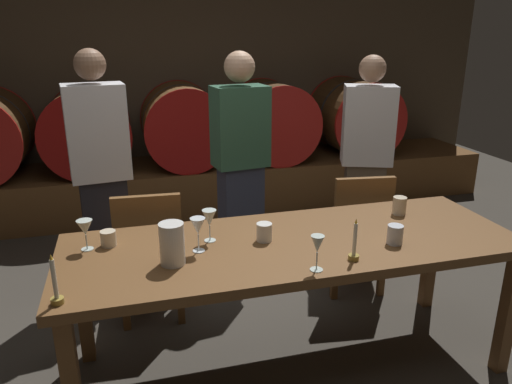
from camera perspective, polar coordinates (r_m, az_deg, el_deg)
ground_plane at (r=2.97m, az=-0.58°, el=-18.53°), size 9.30×9.30×0.00m
back_wall at (r=5.50m, az=-9.20°, el=12.65°), size 7.16×0.24×2.49m
barrel_shelf at (r=5.17m, az=-7.93°, el=0.84°), size 6.44×0.90×0.47m
wine_barrel_left at (r=4.99m, az=-19.19°, el=6.91°), size 0.82×0.84×0.82m
wine_barrel_center at (r=5.01m, az=-8.55°, el=7.77°), size 0.82×0.84×0.82m
wine_barrel_right at (r=5.20m, az=1.85°, el=8.36°), size 0.82×0.84×0.82m
wine_barrel_far_right at (r=5.56m, az=11.45°, el=8.67°), size 0.82×0.84×0.82m
dining_table at (r=2.55m, az=4.38°, el=-7.21°), size 2.35×0.82×0.76m
chair_left at (r=3.12m, az=-12.37°, el=-6.61°), size 0.42×0.42×0.88m
chair_right at (r=3.45m, az=11.75°, el=-4.07°), size 0.45×0.45×0.88m
guest_left at (r=3.41m, az=-17.68°, el=1.84°), size 0.41×0.29×1.69m
guest_center at (r=3.53m, az=-1.83°, el=3.09°), size 0.41×0.29×1.66m
guest_right at (r=3.88m, az=12.77°, el=3.67°), size 0.44×0.36×1.62m
candle_left at (r=2.10m, az=-22.46°, el=-10.59°), size 0.05×0.05×0.22m
candle_right at (r=2.34m, az=11.46°, el=-6.53°), size 0.05×0.05×0.21m
pitcher at (r=2.27m, az=-9.84°, el=-6.02°), size 0.12×0.12×0.20m
wine_glass_far_left at (r=2.52m, az=-19.46°, el=-4.05°), size 0.08×0.08×0.16m
wine_glass_center_left at (r=2.37m, az=-6.84°, el=-4.11°), size 0.07×0.07×0.17m
wine_glass_center_right at (r=2.48m, az=-5.50°, el=-3.15°), size 0.07×0.07×0.17m
wine_glass_far_right at (r=2.19m, az=7.23°, el=-6.25°), size 0.06×0.06×0.17m
cup_far_left at (r=2.55m, az=-16.96°, el=-5.24°), size 0.08×0.08×0.08m
cup_center_left at (r=2.50m, az=0.97°, el=-4.73°), size 0.08×0.08×0.09m
cup_center_right at (r=2.56m, az=16.02°, el=-4.82°), size 0.08×0.08×0.10m
cup_far_right at (r=2.97m, az=16.50°, el=-1.54°), size 0.08×0.08×0.10m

